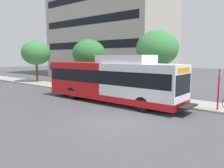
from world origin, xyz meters
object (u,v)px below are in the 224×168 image
at_px(street_tree_mid_block, 89,54).
at_px(street_tree_far_block, 36,53).
at_px(street_tree_near_stop, 157,48).
at_px(transit_bus, 111,80).
at_px(bus_stop_sign_pole, 219,87).

relative_size(street_tree_mid_block, street_tree_far_block, 0.94).
bearing_deg(street_tree_far_block, street_tree_mid_block, -89.64).
relative_size(street_tree_near_stop, street_tree_far_block, 1.01).
xyz_separation_m(transit_bus, street_tree_mid_block, (3.69, 6.11, 2.15)).
relative_size(bus_stop_sign_pole, street_tree_near_stop, 0.47).
relative_size(transit_bus, street_tree_near_stop, 2.20).
bearing_deg(transit_bus, street_tree_mid_block, 58.89).
xyz_separation_m(transit_bus, street_tree_far_block, (3.63, 16.08, 2.32)).
height_order(street_tree_near_stop, street_tree_far_block, street_tree_near_stop).
bearing_deg(street_tree_mid_block, street_tree_far_block, 90.36).
xyz_separation_m(bus_stop_sign_pole, street_tree_mid_block, (1.73, 13.35, 2.20)).
bearing_deg(transit_bus, street_tree_near_stop, -27.22).
xyz_separation_m(street_tree_mid_block, street_tree_far_block, (-0.06, 9.96, 0.17)).
relative_size(transit_bus, street_tree_far_block, 2.22).
height_order(bus_stop_sign_pole, street_tree_far_block, street_tree_far_block).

